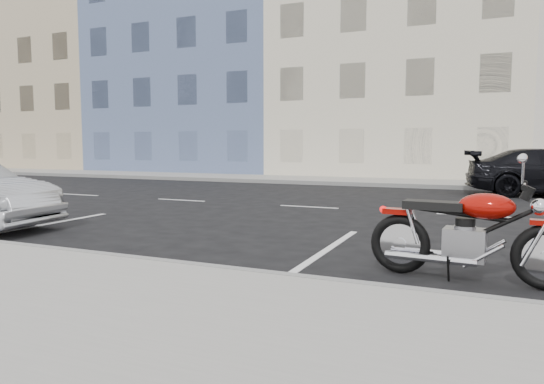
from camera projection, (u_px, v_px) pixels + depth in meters
The scene contains 6 objects.
ground at pixel (386, 211), 11.96m from camera, with size 120.00×120.00×0.00m, color black.
sidewalk_far at pixel (309, 180), 21.88m from camera, with size 80.00×3.40×0.15m, color gray.
curb_far at pixel (296, 182), 20.33m from camera, with size 80.00×0.12×0.16m, color gray.
bldg_far_west at pixel (80, 88), 36.59m from camera, with size 12.00×12.00×12.00m, color tan.
bldg_blue at pixel (218, 71), 31.78m from camera, with size 12.00×12.00×13.00m, color slate.
bldg_cream at pixel (405, 72), 27.09m from camera, with size 12.00×12.00×11.50m, color beige.
Camera 1 is at (2.15, -12.00, 1.60)m, focal length 32.00 mm.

